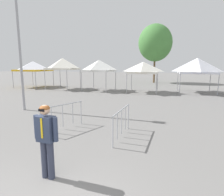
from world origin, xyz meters
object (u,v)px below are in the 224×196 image
(canopy_tent_behind_left, at_px, (197,66))
(tree_behind_tents_right, at_px, (155,43))
(canopy_tent_behind_center, at_px, (33,66))
(canopy_tent_left_of_center, at_px, (99,66))
(crowd_barrier_by_lift, at_px, (63,112))
(canopy_tent_far_left, at_px, (143,68))
(light_pole_opposite_side, at_px, (18,33))
(canopy_tent_behind_right, at_px, (63,64))
(crowd_barrier_near_person, at_px, (122,118))
(person_foreground, at_px, (46,137))

(canopy_tent_behind_left, height_order, tree_behind_tents_right, tree_behind_tents_right)
(canopy_tent_behind_center, distance_m, canopy_tent_left_of_center, 8.99)
(crowd_barrier_by_lift, bearing_deg, canopy_tent_behind_left, 65.59)
(canopy_tent_behind_center, height_order, tree_behind_tents_right, tree_behind_tents_right)
(canopy_tent_far_left, height_order, crowd_barrier_by_lift, canopy_tent_far_left)
(canopy_tent_far_left, relative_size, light_pole_opposite_side, 0.39)
(light_pole_opposite_side, bearing_deg, canopy_tent_behind_right, 109.77)
(tree_behind_tents_right, relative_size, crowd_barrier_near_person, 4.14)
(canopy_tent_behind_left, bearing_deg, person_foreground, -105.23)
(canopy_tent_behind_right, bearing_deg, light_pole_opposite_side, -70.23)
(canopy_tent_far_left, relative_size, tree_behind_tents_right, 0.35)
(canopy_tent_left_of_center, xyz_separation_m, canopy_tent_far_left, (4.58, 0.13, -0.18))
(canopy_tent_far_left, bearing_deg, crowd_barrier_by_lift, -95.86)
(light_pole_opposite_side, bearing_deg, crowd_barrier_by_lift, -28.91)
(canopy_tent_behind_center, relative_size, canopy_tent_left_of_center, 1.08)
(tree_behind_tents_right, height_order, crowd_barrier_by_lift, tree_behind_tents_right)
(canopy_tent_behind_left, distance_m, tree_behind_tents_right, 11.55)
(canopy_tent_behind_center, xyz_separation_m, light_pole_opposite_side, (8.09, -10.30, 1.93))
(canopy_tent_behind_right, bearing_deg, canopy_tent_behind_center, 171.42)
(person_foreground, bearing_deg, light_pole_opposite_side, 136.91)
(canopy_tent_behind_center, relative_size, crowd_barrier_near_person, 1.64)
(canopy_tent_left_of_center, xyz_separation_m, crowd_barrier_near_person, (5.89, -12.07, -1.85))
(tree_behind_tents_right, distance_m, crowd_barrier_near_person, 24.09)
(person_foreground, bearing_deg, canopy_tent_behind_center, 131.46)
(canopy_tent_behind_center, distance_m, canopy_tent_behind_right, 4.70)
(canopy_tent_behind_right, xyz_separation_m, light_pole_opposite_side, (3.45, -9.60, 1.68))
(canopy_tent_behind_center, bearing_deg, person_foreground, -48.54)
(person_foreground, bearing_deg, canopy_tent_left_of_center, 108.12)
(canopy_tent_left_of_center, height_order, crowd_barrier_near_person, canopy_tent_left_of_center)
(canopy_tent_far_left, bearing_deg, canopy_tent_behind_right, -178.67)
(canopy_tent_behind_left, relative_size, light_pole_opposite_side, 0.45)
(canopy_tent_behind_right, distance_m, crowd_barrier_near_person, 15.89)
(light_pole_opposite_side, relative_size, tree_behind_tents_right, 0.90)
(tree_behind_tents_right, xyz_separation_m, crowd_barrier_near_person, (1.51, -23.47, -5.20))
(canopy_tent_behind_left, xyz_separation_m, person_foreground, (-4.56, -16.75, -1.57))
(crowd_barrier_near_person, bearing_deg, canopy_tent_left_of_center, 116.02)
(canopy_tent_behind_center, distance_m, canopy_tent_far_left, 13.56)
(canopy_tent_behind_center, distance_m, crowd_barrier_by_lift, 17.72)
(canopy_tent_behind_left, height_order, person_foreground, canopy_tent_behind_left)
(person_foreground, bearing_deg, crowd_barrier_by_lift, 117.38)
(canopy_tent_behind_center, xyz_separation_m, person_foreground, (13.92, -15.76, -1.51))
(canopy_tent_behind_right, relative_size, crowd_barrier_by_lift, 1.74)
(canopy_tent_behind_center, xyz_separation_m, crowd_barrier_by_lift, (12.30, -12.63, -1.79))
(canopy_tent_behind_center, distance_m, canopy_tent_behind_left, 18.51)
(canopy_tent_far_left, bearing_deg, canopy_tent_behind_left, 16.71)
(canopy_tent_behind_center, relative_size, canopy_tent_behind_left, 0.97)
(canopy_tent_left_of_center, distance_m, crowd_barrier_near_person, 13.55)
(person_foreground, relative_size, crowd_barrier_near_person, 0.85)
(canopy_tent_left_of_center, bearing_deg, crowd_barrier_near_person, -63.98)
(canopy_tent_behind_right, relative_size, crowd_barrier_near_person, 1.64)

